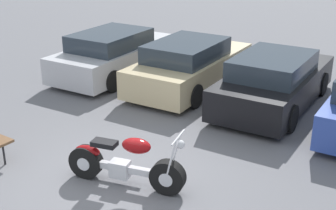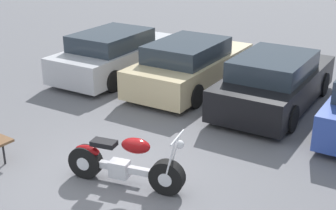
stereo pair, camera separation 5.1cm
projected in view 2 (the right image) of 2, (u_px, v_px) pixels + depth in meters
The scene contains 5 objects.
ground_plane at pixel (114, 177), 8.49m from camera, with size 60.00×60.00×0.00m, color slate.
motorcycle at pixel (124, 163), 8.11m from camera, with size 2.18×0.79×1.10m.
parked_car_silver at pixel (116, 54), 13.92m from camera, with size 1.89×4.37×1.35m.
parked_car_champagne at pixel (191, 65), 12.84m from camera, with size 1.89×4.37×1.35m.
parked_car_black at pixel (275, 82), 11.53m from camera, with size 1.89×4.37×1.35m.
Camera 2 is at (4.70, -5.82, 4.34)m, focal length 50.00 mm.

